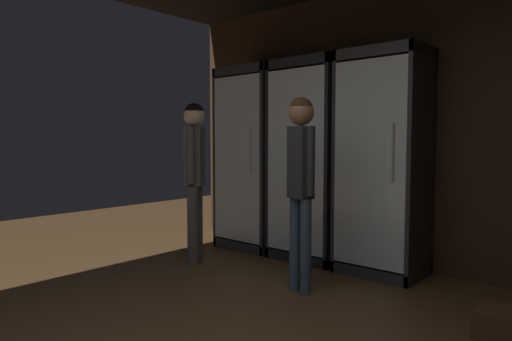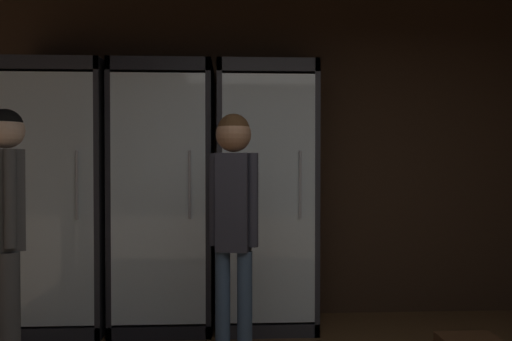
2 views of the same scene
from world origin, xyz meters
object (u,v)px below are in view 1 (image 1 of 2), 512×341
object	(u,v)px
shopper_far	(195,167)
wine_crate_floor	(510,326)
cooler_far_left	(255,160)
shopper_near	(301,167)
cooler_left	(313,163)
cooler_center	(385,165)

from	to	relation	value
shopper_far	wine_crate_floor	bearing A→B (deg)	1.80
cooler_far_left	shopper_near	distance (m)	1.68
cooler_far_left	shopper_near	world-z (taller)	cooler_far_left
shopper_far	cooler_far_left	bearing A→B (deg)	91.05
cooler_far_left	shopper_far	bearing A→B (deg)	-88.95
wine_crate_floor	cooler_left	bearing A→B (deg)	157.41
cooler_left	cooler_center	distance (m)	0.81
cooler_center	shopper_far	size ratio (longest dim) A/B	1.28
wine_crate_floor	cooler_far_left	bearing A→B (deg)	163.35
cooler_center	cooler_far_left	bearing A→B (deg)	180.00
cooler_left	shopper_far	bearing A→B (deg)	-129.75
cooler_left	cooler_center	world-z (taller)	same
cooler_far_left	wine_crate_floor	xyz separation A→B (m)	(2.89, -0.86, -0.93)
cooler_far_left	cooler_center	distance (m)	1.62
cooler_far_left	shopper_far	distance (m)	0.95
cooler_far_left	cooler_left	world-z (taller)	same
cooler_center	shopper_near	size ratio (longest dim) A/B	1.30
cooler_far_left	shopper_far	world-z (taller)	cooler_far_left
shopper_far	shopper_near	bearing A→B (deg)	-1.34
cooler_far_left	shopper_near	xyz separation A→B (m)	(1.36, -0.99, 0.02)
shopper_near	cooler_center	bearing A→B (deg)	75.23
cooler_left	cooler_center	xyz separation A→B (m)	(0.81, -0.00, 0.01)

